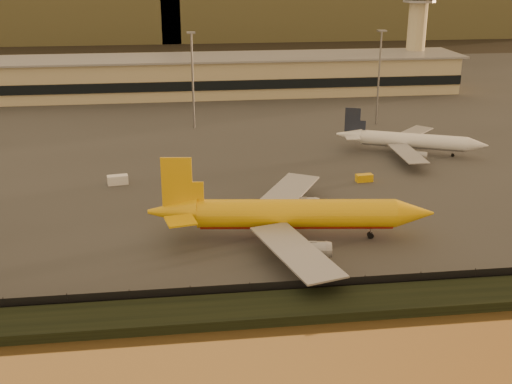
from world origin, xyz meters
TOP-DOWN VIEW (x-y plane):
  - ground at (0.00, 0.00)m, footprint 900.00×900.00m
  - embankment at (0.00, -17.00)m, footprint 320.00×7.00m
  - tarmac at (0.00, 95.00)m, footprint 320.00×220.00m
  - perimeter_fence at (0.00, -13.00)m, footprint 300.00×0.05m
  - terminal_building at (-14.52, 125.55)m, footprint 202.00×25.00m
  - control_tower at (70.00, 131.00)m, footprint 11.20×11.20m
  - apron_light_masts at (15.00, 75.00)m, footprint 152.20×12.20m
  - dhl_cargo_jet at (3.02, 5.64)m, footprint 46.60×45.31m
  - white_narrowbody_jet at (39.44, 49.93)m, footprint 33.28×31.43m
  - gse_vehicle_yellow at (23.07, 31.67)m, footprint 3.54×1.83m
  - gse_vehicle_white at (-27.14, 36.48)m, footprint 4.35×2.48m

SIDE VIEW (x-z plane):
  - ground at x=0.00m, z-range 0.00..0.00m
  - tarmac at x=0.00m, z-range 0.00..0.20m
  - embankment at x=0.00m, z-range 0.00..1.40m
  - gse_vehicle_yellow at x=23.07m, z-range 0.20..1.74m
  - gse_vehicle_white at x=-27.14m, z-range 0.20..2.05m
  - perimeter_fence at x=0.00m, z-range 0.20..2.40m
  - white_narrowbody_jet at x=39.44m, z-range -1.82..8.21m
  - dhl_cargo_jet at x=3.02m, z-range -2.60..11.31m
  - terminal_building at x=-14.52m, z-range -0.05..12.55m
  - apron_light_masts at x=15.00m, z-range 3.00..28.40m
  - control_tower at x=70.00m, z-range 3.91..39.41m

